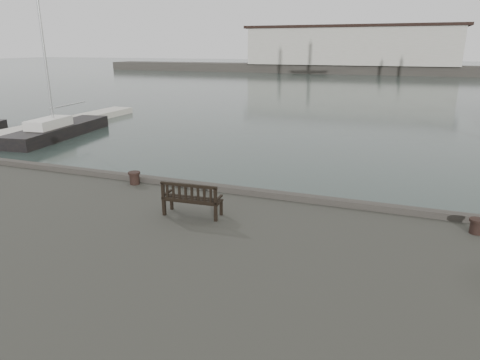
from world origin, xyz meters
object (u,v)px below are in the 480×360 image
object	(u,v)px
bench	(192,205)
bollard_right	(476,226)
yacht_c	(59,133)
bollard_left	(134,178)

from	to	relation	value
bench	bollard_right	xyz separation A→B (m)	(6.95, 1.38, -0.10)
yacht_c	bollard_left	bearing A→B (deg)	-46.63
bollard_right	bench	bearing A→B (deg)	-168.78
bench	bollard_right	world-z (taller)	bench
bench	bollard_right	size ratio (longest dim) A/B	4.32
bench	bollard_right	distance (m)	7.08
bollard_left	bollard_right	world-z (taller)	bollard_left
bench	bollard_left	bearing A→B (deg)	145.68
bench	bollard_right	bearing A→B (deg)	7.49
bollard_right	yacht_c	distance (m)	26.51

